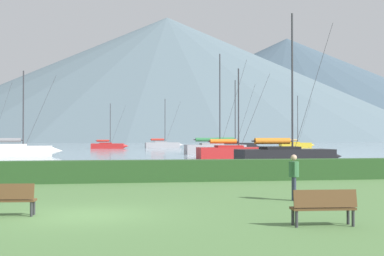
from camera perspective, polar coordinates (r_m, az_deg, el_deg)
The scene contains 16 objects.
ground_plane at distance 15.86m, azimuth -11.79°, elevation -9.25°, with size 1000.00×1000.00×0.00m, color #517A42.
harbor_water at distance 152.70m, azimuth -9.59°, elevation -1.74°, with size 320.00×246.00×0.00m, color #8499A8.
hedge_line at distance 26.75m, azimuth -10.78°, elevation -4.66°, with size 80.00×1.20×1.09m, color #284C23.
sailboat_slip_0 at distance 98.50m, azimuth -9.10°, elevation -1.88°, with size 6.97×2.36×8.37m.
sailboat_slip_1 at distance 107.88m, azimuth 11.18°, elevation -1.77°, with size 7.23×2.49×10.48m.
sailboat_slip_2 at distance 43.55m, azimuth 10.19°, elevation -2.91°, with size 9.22×3.35×12.40m.
sailboat_slip_4 at distance 67.39m, azimuth 2.61°, elevation -2.21°, with size 8.87×2.77×12.89m.
sailboat_slip_8 at distance 54.74m, azimuth 4.56°, elevation -2.58°, with size 8.49×2.74×9.36m.
sailboat_slip_10 at distance 85.80m, azimuth 4.38°, elevation -1.93°, with size 8.99×3.71×11.46m.
sailboat_slip_11 at distance 62.65m, azimuth -18.33°, elevation -2.29°, with size 8.92×3.13×9.75m.
sailboat_slip_12 at distance 104.44m, azimuth -3.20°, elevation -1.80°, with size 7.76×2.51×9.71m.
park_bench_near_path at distance 14.01m, azimuth 14.09°, elevation -8.17°, with size 1.67×0.59×0.95m.
park_bench_under_tree at distance 16.18m, azimuth -19.40°, elevation -7.17°, with size 1.61×0.61×0.95m.
person_seated_viewer at distance 19.28m, azimuth 10.99°, elevation -4.85°, with size 0.36×0.56×1.65m.
distant_hill_west_ridge at distance 421.46m, azimuth 10.27°, elevation 4.22°, with size 332.34×332.34×79.34m, color #425666.
distant_hill_far_shoulder at distance 339.63m, azimuth -2.72°, elevation 5.39°, with size 333.01×333.01×78.79m, color slate.
Camera 1 is at (0.66, -15.68, 2.32)m, focal length 49.18 mm.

